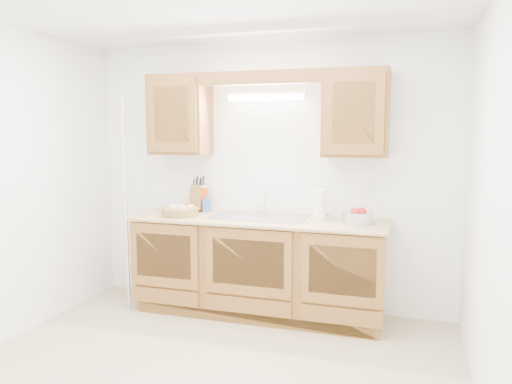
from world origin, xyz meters
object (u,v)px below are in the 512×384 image
at_px(fruit_basket, 180,210).
at_px(apple_bowl, 358,217).
at_px(knife_block, 198,198).
at_px(paper_towel, 320,205).

relative_size(fruit_basket, apple_bowl, 1.53).
bearing_deg(fruit_basket, knife_block, 81.25).
height_order(fruit_basket, paper_towel, paper_towel).
xyz_separation_m(fruit_basket, paper_towel, (1.26, 0.20, 0.08)).
xyz_separation_m(paper_towel, apple_bowl, (0.35, -0.11, -0.07)).
bearing_deg(apple_bowl, knife_block, 172.19).
distance_m(knife_block, apple_bowl, 1.58).
bearing_deg(paper_towel, apple_bowl, -18.29).
relative_size(knife_block, apple_bowl, 1.31).
bearing_deg(knife_block, apple_bowl, -9.07).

